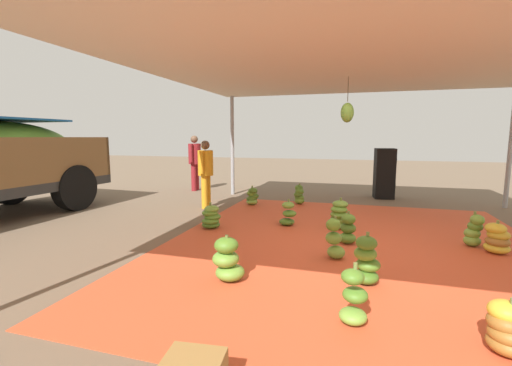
# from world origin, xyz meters

# --- Properties ---
(ground_plane) EXTENTS (40.00, 40.00, 0.00)m
(ground_plane) POSITION_xyz_m (0.00, 3.00, 0.00)
(ground_plane) COLOR brown
(tarp_orange) EXTENTS (6.38, 5.45, 0.01)m
(tarp_orange) POSITION_xyz_m (0.00, 0.00, 0.01)
(tarp_orange) COLOR #D1512D
(tarp_orange) RESTS_ON ground
(tent_canopy) EXTENTS (8.00, 7.00, 2.76)m
(tent_canopy) POSITION_xyz_m (0.01, -0.09, 2.68)
(tent_canopy) COLOR #9EA0A5
(tent_canopy) RESTS_ON ground
(banana_bunch_0) EXTENTS (0.40, 0.39, 0.43)m
(banana_bunch_0) POSITION_xyz_m (-2.34, -1.15, 0.19)
(banana_bunch_0) COLOR #996628
(banana_bunch_0) RESTS_ON tarp_orange
(banana_bunch_1) EXTENTS (0.32, 0.33, 0.52)m
(banana_bunch_1) POSITION_xyz_m (0.45, -1.72, 0.23)
(banana_bunch_1) COLOR #75A83D
(banana_bunch_1) RESTS_ON tarp_orange
(banana_bunch_2) EXTENTS (0.42, 0.43, 0.53)m
(banana_bunch_2) POSITION_xyz_m (-1.71, 1.31, 0.24)
(banana_bunch_2) COLOR #6B9E38
(banana_bunch_2) RESTS_ON tarp_orange
(banana_bunch_3) EXTENTS (0.47, 0.44, 0.55)m
(banana_bunch_3) POSITION_xyz_m (0.90, 0.23, 0.24)
(banana_bunch_3) COLOR #518428
(banana_bunch_3) RESTS_ON tarp_orange
(banana_bunch_4) EXTENTS (0.45, 0.46, 0.46)m
(banana_bunch_4) POSITION_xyz_m (0.28, 2.40, 0.20)
(banana_bunch_4) COLOR #477523
(banana_bunch_4) RESTS_ON tarp_orange
(banana_bunch_5) EXTENTS (0.32, 0.33, 0.57)m
(banana_bunch_5) POSITION_xyz_m (-0.65, 0.21, 0.26)
(banana_bunch_5) COLOR #75A83D
(banana_bunch_5) RESTS_ON tarp_orange
(banana_bunch_6) EXTENTS (0.39, 0.39, 0.58)m
(banana_bunch_6) POSITION_xyz_m (-1.35, -0.17, 0.26)
(banana_bunch_6) COLOR #477523
(banana_bunch_6) RESTS_ON tarp_orange
(banana_bunch_7) EXTENTS (0.35, 0.33, 0.54)m
(banana_bunch_7) POSITION_xyz_m (-2.24, -0.05, 0.23)
(banana_bunch_7) COLOR #75A83D
(banana_bunch_7) RESTS_ON tarp_orange
(banana_bunch_8) EXTENTS (0.45, 0.45, 0.46)m
(banana_bunch_8) POSITION_xyz_m (0.20, -1.93, 0.21)
(banana_bunch_8) COLOR gold
(banana_bunch_8) RESTS_ON tarp_orange
(banana_bunch_9) EXTENTS (0.37, 0.34, 0.49)m
(banana_bunch_9) POSITION_xyz_m (0.07, 0.06, 0.22)
(banana_bunch_9) COLOR #518428
(banana_bunch_9) RESTS_ON tarp_orange
(banana_bunch_10) EXTENTS (0.41, 0.39, 0.46)m
(banana_bunch_10) POSITION_xyz_m (2.50, 2.32, 0.20)
(banana_bunch_10) COLOR #75A83D
(banana_bunch_10) RESTS_ON tarp_orange
(banana_bunch_11) EXTENTS (0.32, 0.32, 0.50)m
(banana_bunch_11) POSITION_xyz_m (2.88, 1.27, 0.23)
(banana_bunch_11) COLOR #60932D
(banana_bunch_11) RESTS_ON tarp_orange
(banana_bunch_12) EXTENTS (0.39, 0.42, 0.49)m
(banana_bunch_12) POSITION_xyz_m (0.86, 1.14, 0.21)
(banana_bunch_12) COLOR #477523
(banana_bunch_12) RESTS_ON tarp_orange
(worker_0) EXTENTS (0.60, 0.37, 1.65)m
(worker_0) POSITION_xyz_m (4.14, 4.63, 0.96)
(worker_0) COLOR maroon
(worker_0) RESTS_ON ground
(worker_1) EXTENTS (0.56, 0.34, 1.53)m
(worker_1) POSITION_xyz_m (1.90, 3.24, 0.89)
(worker_1) COLOR orange
(worker_1) RESTS_ON ground
(speaker_stack) EXTENTS (0.56, 0.54, 1.31)m
(speaker_stack) POSITION_xyz_m (4.38, -0.73, 0.66)
(speaker_stack) COLOR black
(speaker_stack) RESTS_ON ground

